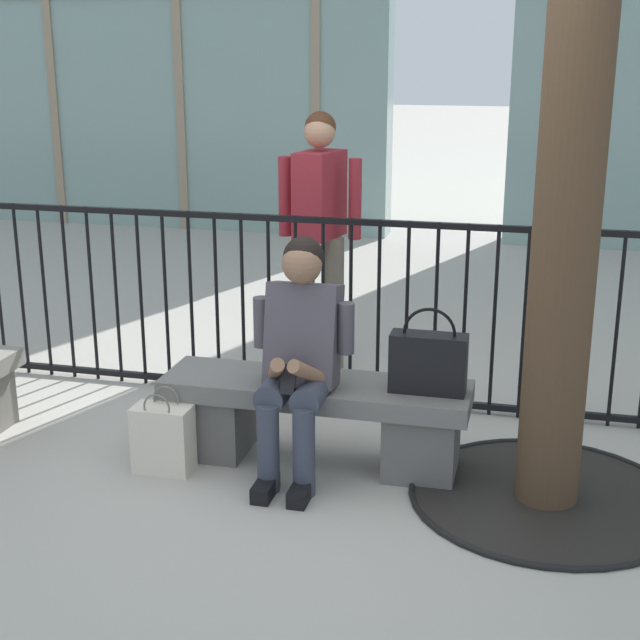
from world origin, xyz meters
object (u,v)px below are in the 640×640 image
at_px(stone_bench, 315,413).
at_px(shopping_bag, 163,438).
at_px(handbag_on_bench, 428,361).
at_px(seated_person_with_phone, 299,351).
at_px(bystander_at_railing, 320,222).

distance_m(stone_bench, shopping_bag, 0.79).
height_order(handbag_on_bench, shopping_bag, handbag_on_bench).
bearing_deg(seated_person_with_phone, bystander_at_railing, 100.21).
relative_size(seated_person_with_phone, shopping_bag, 2.73).
bearing_deg(stone_bench, seated_person_with_phone, -111.92).
bearing_deg(bystander_at_railing, handbag_on_bench, -57.94).
bearing_deg(shopping_bag, seated_person_with_phone, 13.96).
xyz_separation_m(handbag_on_bench, bystander_at_railing, (-0.92, 1.46, 0.39)).
height_order(stone_bench, shopping_bag, stone_bench).
relative_size(stone_bench, bystander_at_railing, 0.94).
distance_m(seated_person_with_phone, shopping_bag, 0.84).
bearing_deg(seated_person_with_phone, shopping_bag, -166.04).
distance_m(stone_bench, seated_person_with_phone, 0.40).
height_order(stone_bench, bystander_at_railing, bystander_at_railing).
relative_size(stone_bench, handbag_on_bench, 3.67).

